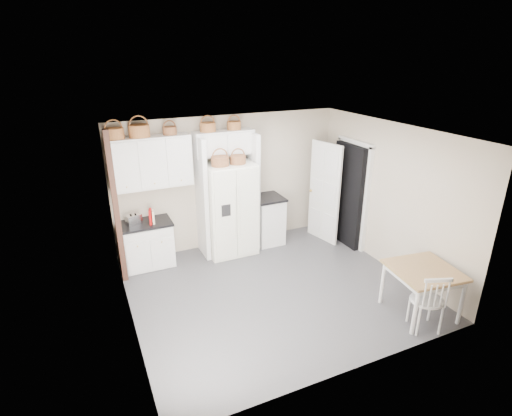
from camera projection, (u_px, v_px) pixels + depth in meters
name	position (u px, v px, depth m)	size (l,w,h in m)	color
floor	(274.00, 290.00, 6.62)	(4.50, 4.50, 0.00)	#47484A
ceiling	(277.00, 133.00, 5.68)	(4.50, 4.50, 0.00)	white
wall_back	(229.00, 182.00, 7.85)	(4.50, 4.50, 0.00)	#BBA991
wall_left	(124.00, 245.00, 5.29)	(4.00, 4.00, 0.00)	#BBA991
wall_right	(389.00, 197.00, 7.01)	(4.00, 4.00, 0.00)	#BBA991
refrigerator	(230.00, 209.00, 7.61)	(0.92, 0.74, 1.78)	white
base_cab_left	(147.00, 245.00, 7.25)	(0.88, 0.55, 0.81)	white
base_cab_right	(267.00, 220.00, 8.16)	(0.54, 0.64, 0.94)	white
dining_table	(421.00, 291.00, 5.91)	(0.90, 0.90, 0.75)	olive
windsor_chair	(427.00, 300.00, 5.54)	(0.46, 0.41, 0.93)	white
counter_left	(145.00, 224.00, 7.10)	(0.91, 0.59, 0.04)	black
counter_right	(268.00, 198.00, 7.98)	(0.58, 0.69, 0.04)	black
toaster	(134.00, 220.00, 6.99)	(0.26, 0.15, 0.18)	silver
cookbook_red	(151.00, 216.00, 7.01)	(0.04, 0.18, 0.27)	#BE0A0A
cookbook_cream	(153.00, 217.00, 7.04)	(0.03, 0.16, 0.24)	#F8EAC1
basket_upper_a	(114.00, 134.00, 6.50)	(0.31, 0.31, 0.18)	brown
basket_upper_b	(139.00, 131.00, 6.65)	(0.35, 0.35, 0.20)	brown
basket_upper_c	(170.00, 131.00, 6.86)	(0.24, 0.24, 0.14)	brown
basket_bridge_a	(208.00, 127.00, 7.12)	(0.29, 0.29, 0.16)	brown
basket_bridge_b	(234.00, 125.00, 7.31)	(0.26, 0.26, 0.15)	brown
basket_fridge_a	(220.00, 161.00, 7.10)	(0.32, 0.32, 0.17)	brown
basket_fridge_b	(238.00, 160.00, 7.23)	(0.29, 0.29, 0.16)	brown
upper_cabinet	(151.00, 162.00, 6.91)	(1.40, 0.34, 0.90)	white
bridge_cabinet	(224.00, 143.00, 7.34)	(1.12, 0.34, 0.45)	white
fridge_panel_left	(202.00, 198.00, 7.39)	(0.08, 0.60, 2.30)	white
fridge_panel_right	(252.00, 191.00, 7.78)	(0.08, 0.60, 2.30)	white
trim_post	(116.00, 210.00, 6.45)	(0.09, 0.09, 2.60)	#311C15
doorway_void	(349.00, 195.00, 7.93)	(0.18, 0.85, 2.05)	black
door_slab	(324.00, 193.00, 8.07)	(0.80, 0.04, 2.05)	white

